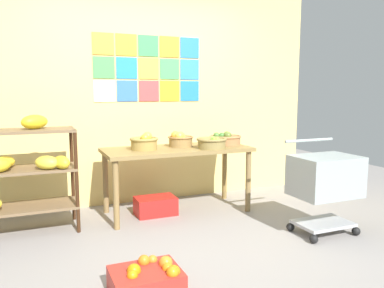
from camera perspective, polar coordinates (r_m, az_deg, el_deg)
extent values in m
plane|color=gray|center=(3.49, 0.19, -15.03)|extent=(9.12, 9.12, 0.00)
cube|color=#E3C56E|center=(4.72, -7.42, 8.44)|extent=(4.59, 0.06, 2.83)
cube|color=orange|center=(4.62, -13.13, 14.38)|extent=(0.25, 0.01, 0.25)
cube|color=yellow|center=(4.67, -9.79, 14.39)|extent=(0.25, 0.01, 0.25)
cube|color=#3E9653|center=(4.74, -6.54, 14.36)|extent=(0.25, 0.01, 0.25)
cube|color=orange|center=(4.82, -3.39, 14.28)|extent=(0.25, 0.01, 0.25)
cube|color=blue|center=(4.92, -0.35, 14.16)|extent=(0.25, 0.01, 0.25)
cube|color=#499C51|center=(4.60, -13.03, 11.07)|extent=(0.25, 0.01, 0.25)
cube|color=#227DBB|center=(4.65, -9.71, 11.12)|extent=(0.25, 0.01, 0.25)
cube|color=yellow|center=(4.72, -6.49, 11.13)|extent=(0.25, 0.01, 0.25)
cube|color=#46A758|center=(4.80, -3.36, 11.10)|extent=(0.25, 0.01, 0.25)
cube|color=#2F80CF|center=(4.89, -0.35, 11.05)|extent=(0.25, 0.01, 0.25)
cube|color=silver|center=(4.59, -12.92, 7.73)|extent=(0.25, 0.01, 0.25)
cube|color=blue|center=(4.64, -9.64, 7.82)|extent=(0.25, 0.01, 0.25)
cube|color=#D84344|center=(4.71, -6.44, 7.87)|extent=(0.25, 0.01, 0.25)
cube|color=yellow|center=(4.79, -3.34, 7.91)|extent=(0.25, 0.01, 0.25)
cube|color=#2072BD|center=(4.89, -0.35, 7.92)|extent=(0.25, 0.01, 0.25)
cylinder|color=#382010|center=(3.83, -16.81, -5.44)|extent=(0.04, 0.04, 1.00)
cylinder|color=#382010|center=(4.23, -17.41, -4.22)|extent=(0.04, 0.04, 1.00)
cube|color=brown|center=(4.08, -23.68, -8.67)|extent=(0.98, 0.45, 0.03)
cube|color=brown|center=(3.99, -23.97, -3.54)|extent=(0.98, 0.45, 0.02)
ellipsoid|color=yellow|center=(3.85, -20.85, -2.60)|extent=(0.28, 0.27, 0.13)
ellipsoid|color=yellow|center=(4.10, -26.14, -2.41)|extent=(0.18, 0.28, 0.11)
ellipsoid|color=yellow|center=(3.83, -18.88, -2.60)|extent=(0.20, 0.26, 0.12)
cube|color=brown|center=(3.94, -24.27, 1.77)|extent=(0.98, 0.45, 0.02)
ellipsoid|color=yellow|center=(3.95, -22.44, 3.08)|extent=(0.32, 0.30, 0.14)
cube|color=olive|center=(4.25, -2.24, -0.85)|extent=(1.62, 0.70, 0.04)
cylinder|color=olive|center=(3.86, -11.26, -7.49)|extent=(0.06, 0.06, 0.70)
cylinder|color=olive|center=(4.39, 8.38, -5.55)|extent=(0.06, 0.06, 0.70)
cylinder|color=olive|center=(4.41, -12.78, -5.62)|extent=(0.06, 0.06, 0.70)
cylinder|color=olive|center=(4.88, 4.88, -4.14)|extent=(0.06, 0.06, 0.70)
cylinder|color=#9C6D42|center=(4.56, 5.00, 0.55)|extent=(0.35, 0.35, 0.09)
torus|color=#A27043|center=(4.56, 5.01, 1.12)|extent=(0.37, 0.37, 0.02)
sphere|color=#546A2A|center=(4.56, 5.35, 1.24)|extent=(0.09, 0.09, 0.09)
sphere|color=#457125|center=(4.65, 5.18, 1.47)|extent=(0.07, 0.07, 0.07)
sphere|color=#3D712F|center=(4.58, 4.45, 1.28)|extent=(0.07, 0.07, 0.07)
sphere|color=#48712E|center=(4.56, 3.67, 1.28)|extent=(0.08, 0.08, 0.08)
cylinder|color=olive|center=(4.14, -7.17, -0.05)|extent=(0.28, 0.28, 0.12)
torus|color=olive|center=(4.14, -7.18, 0.74)|extent=(0.31, 0.31, 0.03)
sphere|color=gold|center=(4.18, -6.67, 1.14)|extent=(0.10, 0.10, 0.10)
sphere|color=gold|center=(4.10, -7.02, 0.90)|extent=(0.09, 0.09, 0.09)
sphere|color=gold|center=(4.13, -7.18, 0.87)|extent=(0.08, 0.08, 0.08)
cylinder|color=olive|center=(4.21, 2.95, 0.02)|extent=(0.31, 0.31, 0.10)
torus|color=olive|center=(4.20, 2.96, 0.71)|extent=(0.33, 0.33, 0.03)
sphere|color=#7CC72F|center=(4.13, 3.30, 0.72)|extent=(0.05, 0.05, 0.05)
sphere|color=#74BC2E|center=(4.14, 3.73, 0.67)|extent=(0.05, 0.05, 0.05)
sphere|color=#7EC33C|center=(4.15, 3.14, 0.77)|extent=(0.05, 0.05, 0.05)
sphere|color=#6DCF3B|center=(4.19, 3.20, 0.84)|extent=(0.05, 0.05, 0.05)
sphere|color=#83BE38|center=(4.11, 3.78, 0.66)|extent=(0.05, 0.05, 0.05)
cylinder|color=olive|center=(4.36, -1.70, 0.33)|extent=(0.27, 0.27, 0.11)
torus|color=olive|center=(4.35, -1.71, 1.02)|extent=(0.29, 0.29, 0.02)
sphere|color=gold|center=(4.37, -1.92, 1.14)|extent=(0.08, 0.08, 0.08)
sphere|color=gold|center=(4.38, -1.60, 1.18)|extent=(0.08, 0.08, 0.08)
sphere|color=gold|center=(4.36, -1.74, 1.18)|extent=(0.11, 0.11, 0.11)
sphere|color=gold|center=(4.38, -1.69, 1.17)|extent=(0.10, 0.10, 0.10)
sphere|color=gold|center=(4.36, -2.51, 1.32)|extent=(0.10, 0.10, 0.10)
sphere|color=gold|center=(4.33, -1.92, 1.18)|extent=(0.10, 0.10, 0.10)
cube|color=red|center=(4.32, -5.46, -9.16)|extent=(0.44, 0.29, 0.20)
cube|color=red|center=(2.77, -6.90, -19.72)|extent=(0.47, 0.37, 0.16)
sphere|color=orange|center=(2.86, -5.92, -16.83)|extent=(0.07, 0.07, 0.07)
sphere|color=orange|center=(2.66, -2.91, -18.60)|extent=(0.08, 0.08, 0.08)
sphere|color=orange|center=(2.74, -3.67, -18.03)|extent=(0.08, 0.08, 0.08)
sphere|color=orange|center=(2.69, -2.79, -18.55)|extent=(0.09, 0.09, 0.09)
sphere|color=orange|center=(2.83, -7.19, -16.90)|extent=(0.08, 0.08, 0.08)
sphere|color=orange|center=(2.67, -8.89, -18.85)|extent=(0.07, 0.07, 0.07)
sphere|color=orange|center=(2.79, -3.93, -17.27)|extent=(0.10, 0.10, 0.10)
sphere|color=orange|center=(2.72, -8.67, -18.21)|extent=(0.10, 0.10, 0.10)
sphere|color=black|center=(3.71, 17.70, -13.36)|extent=(0.08, 0.08, 0.08)
sphere|color=black|center=(4.04, 23.28, -11.87)|extent=(0.08, 0.08, 0.08)
sphere|color=black|center=(3.95, 14.48, -11.90)|extent=(0.08, 0.08, 0.08)
sphere|color=black|center=(4.26, 19.98, -10.66)|extent=(0.08, 0.08, 0.08)
cube|color=#A5A8AD|center=(3.96, 18.96, -11.10)|extent=(0.52, 0.36, 0.03)
cube|color=#94A0A0|center=(3.84, 19.27, -4.52)|extent=(0.60, 0.44, 0.38)
cylinder|color=#94A0A0|center=(3.98, 17.08, 0.52)|extent=(0.57, 0.03, 0.03)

